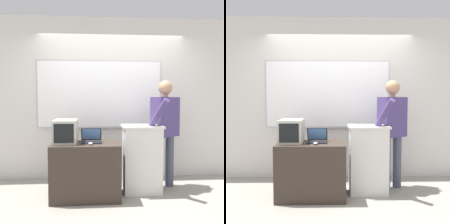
{
  "view_description": "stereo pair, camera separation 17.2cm",
  "coord_description": "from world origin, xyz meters",
  "views": [
    {
      "loc": [
        -0.29,
        -2.94,
        1.39
      ],
      "look_at": [
        -0.04,
        0.5,
        1.2
      ],
      "focal_mm": 38.0,
      "sensor_mm": 36.0,
      "label": 1
    },
    {
      "loc": [
        -0.11,
        -2.95,
        1.39
      ],
      "look_at": [
        -0.04,
        0.5,
        1.2
      ],
      "focal_mm": 38.0,
      "sensor_mm": 36.0,
      "label": 2
    }
  ],
  "objects": [
    {
      "name": "crt_monitor",
      "position": [
        -0.7,
        0.39,
        0.93
      ],
      "size": [
        0.32,
        0.42,
        0.32
      ],
      "color": "#BCB7A8",
      "rests_on": "side_desk"
    },
    {
      "name": "wireless_keyboard",
      "position": [
        0.39,
        0.47,
        1.0
      ],
      "size": [
        0.46,
        0.12,
        0.02
      ],
      "color": "beige",
      "rests_on": "lectern_podium"
    },
    {
      "name": "computer_mouse_by_keyboard",
      "position": [
        0.65,
        0.47,
        1.01
      ],
      "size": [
        0.06,
        0.1,
        0.03
      ],
      "color": "black",
      "rests_on": "lectern_podium"
    },
    {
      "name": "computer_mouse_by_laptop",
      "position": [
        -0.35,
        0.22,
        0.79
      ],
      "size": [
        0.06,
        0.1,
        0.03
      ],
      "color": "#BCBCC1",
      "rests_on": "side_desk"
    },
    {
      "name": "person_presenter",
      "position": [
        0.79,
        0.64,
        0.97
      ],
      "size": [
        0.6,
        0.71,
        1.67
      ],
      "rotation": [
        0.0,
        0.0,
        0.54
      ],
      "color": "#474C60",
      "rests_on": "ground_plane"
    },
    {
      "name": "lectern_podium",
      "position": [
        0.4,
        0.53,
        0.5
      ],
      "size": [
        0.59,
        0.45,
        0.99
      ],
      "color": "silver",
      "rests_on": "ground_plane"
    },
    {
      "name": "side_desk",
      "position": [
        -0.42,
        0.35,
        0.39
      ],
      "size": [
        0.95,
        0.54,
        0.77
      ],
      "color": "#382D26",
      "rests_on": "ground_plane"
    },
    {
      "name": "laptop",
      "position": [
        -0.35,
        0.43,
        0.83
      ],
      "size": [
        0.3,
        0.28,
        0.19
      ],
      "color": "black",
      "rests_on": "side_desk"
    },
    {
      "name": "back_wall",
      "position": [
        -0.01,
        1.25,
        1.4
      ],
      "size": [
        6.4,
        0.17,
        2.79
      ],
      "color": "silver",
      "rests_on": "ground_plane"
    },
    {
      "name": "ground_plane",
      "position": [
        0.0,
        0.0,
        0.0
      ],
      "size": [
        30.0,
        30.0,
        0.0
      ],
      "primitive_type": "plane",
      "color": "gray"
    }
  ]
}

